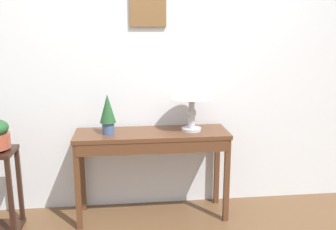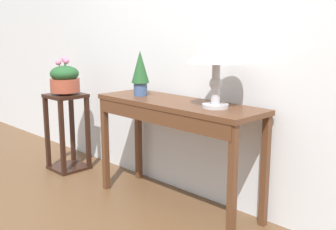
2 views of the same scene
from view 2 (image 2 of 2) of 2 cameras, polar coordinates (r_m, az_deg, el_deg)
name	(u,v)px [view 2 (image 2 of 2)]	position (r m, az deg, el deg)	size (l,w,h in m)	color
back_wall_with_art	(218,13)	(3.07, 6.79, 13.66)	(9.00, 0.13, 2.80)	silver
console_table	(175,117)	(2.96, 0.89, -0.23)	(1.33, 0.42, 0.79)	#56331E
table_lamp	(217,52)	(2.69, 6.64, 8.58)	(0.37, 0.37, 0.48)	#B7B7BC
potted_plant_on_console	(140,71)	(3.19, -3.81, 6.00)	(0.14, 0.14, 0.34)	#3D5684
pedestal_stand_left	(67,132)	(3.96, -13.56, -2.29)	(0.31, 0.31, 0.71)	black
planter_bowl_wide	(65,79)	(3.87, -13.92, 4.81)	(0.26, 0.26, 0.34)	#9E4733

